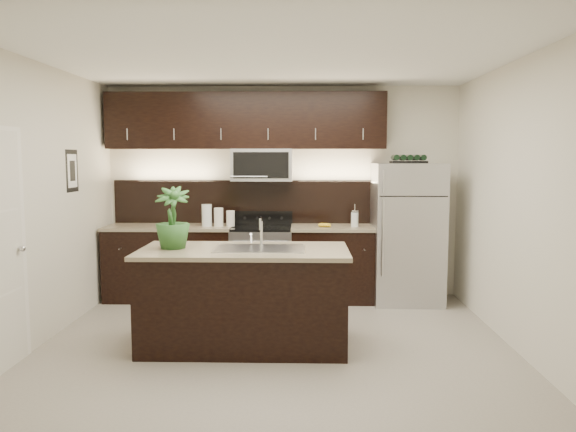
# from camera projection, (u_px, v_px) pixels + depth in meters

# --- Properties ---
(ground) EXTENTS (4.50, 4.50, 0.00)m
(ground) POSITION_uv_depth(u_px,v_px,m) (275.00, 343.00, 5.44)
(ground) COLOR gray
(ground) RESTS_ON ground
(room_walls) EXTENTS (4.52, 4.02, 2.71)m
(room_walls) POSITION_uv_depth(u_px,v_px,m) (263.00, 168.00, 5.23)
(room_walls) COLOR beige
(room_walls) RESTS_ON ground
(counter_run) EXTENTS (3.51, 0.65, 0.94)m
(counter_run) POSITION_uv_depth(u_px,v_px,m) (246.00, 263.00, 7.09)
(counter_run) COLOR black
(counter_run) RESTS_ON ground
(upper_fixtures) EXTENTS (3.49, 0.40, 1.66)m
(upper_fixtures) POSITION_uv_depth(u_px,v_px,m) (248.00, 130.00, 7.06)
(upper_fixtures) COLOR black
(upper_fixtures) RESTS_ON counter_run
(island) EXTENTS (1.96, 0.96, 0.94)m
(island) POSITION_uv_depth(u_px,v_px,m) (244.00, 298.00, 5.32)
(island) COLOR black
(island) RESTS_ON ground
(sink_faucet) EXTENTS (0.84, 0.50, 0.28)m
(sink_faucet) POSITION_uv_depth(u_px,v_px,m) (260.00, 247.00, 5.27)
(sink_faucet) COLOR silver
(sink_faucet) RESTS_ON island
(refrigerator) EXTENTS (0.83, 0.75, 1.72)m
(refrigerator) POSITION_uv_depth(u_px,v_px,m) (407.00, 233.00, 6.93)
(refrigerator) COLOR #B2B2B7
(refrigerator) RESTS_ON ground
(wine_rack) EXTENTS (0.43, 0.26, 0.10)m
(wine_rack) POSITION_uv_depth(u_px,v_px,m) (408.00, 159.00, 6.84)
(wine_rack) COLOR black
(wine_rack) RESTS_ON refrigerator
(plant) EXTENTS (0.36, 0.36, 0.58)m
(plant) POSITION_uv_depth(u_px,v_px,m) (172.00, 218.00, 5.27)
(plant) COLOR #295823
(plant) RESTS_ON island
(canisters) EXTENTS (0.41, 0.13, 0.27)m
(canisters) POSITION_uv_depth(u_px,v_px,m) (216.00, 217.00, 6.98)
(canisters) COLOR silver
(canisters) RESTS_ON counter_run
(french_press) EXTENTS (0.09, 0.09, 0.27)m
(french_press) POSITION_uv_depth(u_px,v_px,m) (355.00, 219.00, 6.94)
(french_press) COLOR silver
(french_press) RESTS_ON counter_run
(bananas) EXTENTS (0.19, 0.16, 0.05)m
(bananas) POSITION_uv_depth(u_px,v_px,m) (321.00, 225.00, 6.93)
(bananas) COLOR gold
(bananas) RESTS_ON counter_run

